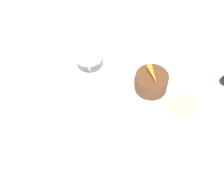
% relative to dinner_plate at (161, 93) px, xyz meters
% --- Properties ---
extents(ground_plane, '(3.00, 3.00, 0.00)m').
position_rel_dinner_plate_xyz_m(ground_plane, '(-0.03, 0.03, -0.01)').
color(ground_plane, white).
extents(dinner_plate, '(0.24, 0.24, 0.01)m').
position_rel_dinner_plate_xyz_m(dinner_plate, '(0.00, 0.00, 0.00)').
color(dinner_plate, white).
rests_on(dinner_plate, ground_plane).
extents(saucer, '(0.15, 0.15, 0.01)m').
position_rel_dinner_plate_xyz_m(saucer, '(-0.22, 0.12, -0.00)').
color(saucer, white).
rests_on(saucer, ground_plane).
extents(coffee_cup, '(0.11, 0.08, 0.06)m').
position_rel_dinner_plate_xyz_m(coffee_cup, '(-0.22, 0.12, 0.03)').
color(coffee_cup, white).
rests_on(coffee_cup, saucer).
extents(spoon, '(0.08, 0.09, 0.00)m').
position_rel_dinner_plate_xyz_m(spoon, '(-0.17, 0.12, 0.00)').
color(spoon, silver).
rests_on(spoon, saucer).
extents(wine_glass, '(0.07, 0.07, 0.11)m').
position_rel_dinner_plate_xyz_m(wine_glass, '(0.03, 0.18, 0.06)').
color(wine_glass, silver).
rests_on(wine_glass, ground_plane).
extents(fork, '(0.03, 0.20, 0.01)m').
position_rel_dinner_plate_xyz_m(fork, '(0.17, 0.01, -0.01)').
color(fork, silver).
rests_on(fork, ground_plane).
extents(dessert_cake, '(0.07, 0.07, 0.04)m').
position_rel_dinner_plate_xyz_m(dessert_cake, '(0.00, 0.02, 0.03)').
color(dessert_cake, '#4C2D19').
rests_on(dessert_cake, dinner_plate).
extents(carrot_garnish, '(0.05, 0.04, 0.01)m').
position_rel_dinner_plate_xyz_m(carrot_garnish, '(0.00, 0.02, 0.05)').
color(carrot_garnish, orange).
rests_on(carrot_garnish, dessert_cake).
extents(pineapple_slice, '(0.06, 0.06, 0.01)m').
position_rel_dinner_plate_xyz_m(pineapple_slice, '(-0.03, -0.05, 0.01)').
color(pineapple_slice, '#EFE075').
rests_on(pineapple_slice, dinner_plate).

